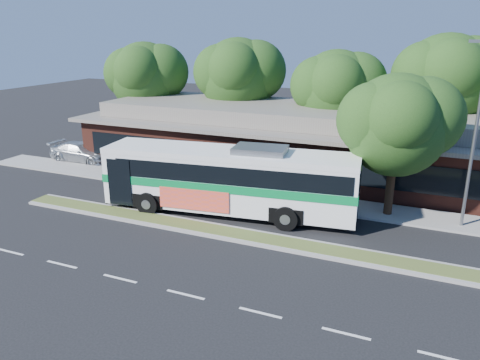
{
  "coord_description": "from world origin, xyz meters",
  "views": [
    {
      "loc": [
        7.96,
        -18.32,
        9.45
      ],
      "look_at": [
        -1.25,
        3.05,
        2.0
      ],
      "focal_mm": 35.0,
      "sensor_mm": 36.0,
      "label": 1
    }
  ],
  "objects_px": {
    "transit_bus": "(230,176)",
    "sedan": "(81,152)",
    "lamp_post": "(475,132)",
    "sidewalk_tree": "(405,123)"
  },
  "relations": [
    {
      "from": "transit_bus",
      "to": "sedan",
      "type": "height_order",
      "value": "transit_bus"
    },
    {
      "from": "transit_bus",
      "to": "sidewalk_tree",
      "type": "bearing_deg",
      "value": 13.53
    },
    {
      "from": "transit_bus",
      "to": "sedan",
      "type": "xyz_separation_m",
      "value": [
        -14.65,
        5.11,
        -1.39
      ]
    },
    {
      "from": "lamp_post",
      "to": "sidewalk_tree",
      "type": "xyz_separation_m",
      "value": [
        -3.19,
        0.31,
        0.12
      ]
    },
    {
      "from": "sedan",
      "to": "sidewalk_tree",
      "type": "xyz_separation_m",
      "value": [
        22.91,
        -2.0,
        4.3
      ]
    },
    {
      "from": "sedan",
      "to": "sidewalk_tree",
      "type": "height_order",
      "value": "sidewalk_tree"
    },
    {
      "from": "lamp_post",
      "to": "sedan",
      "type": "bearing_deg",
      "value": 174.95
    },
    {
      "from": "sidewalk_tree",
      "to": "transit_bus",
      "type": "bearing_deg",
      "value": -159.3
    },
    {
      "from": "transit_bus",
      "to": "sedan",
      "type": "distance_m",
      "value": 15.58
    },
    {
      "from": "sidewalk_tree",
      "to": "lamp_post",
      "type": "bearing_deg",
      "value": -5.57
    }
  ]
}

